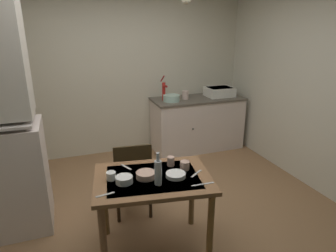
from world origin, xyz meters
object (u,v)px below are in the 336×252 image
object	(u,v)px
serving_bowl_wide	(146,175)
chair_far_side	(132,176)
sink_basin	(219,92)
teacup_cream	(171,161)
dining_table	(153,188)
glass_bottle	(158,172)
mixing_bowl_counter	(171,98)
hand_pump	(164,90)

from	to	relation	value
serving_bowl_wide	chair_far_side	bearing A→B (deg)	89.21
sink_basin	teacup_cream	distance (m)	2.49
dining_table	teacup_cream	xyz separation A→B (m)	(0.22, 0.15, 0.16)
sink_basin	chair_far_side	world-z (taller)	sink_basin
glass_bottle	dining_table	bearing A→B (deg)	92.06
mixing_bowl_counter	teacup_cream	bearing A→B (deg)	-110.66
chair_far_side	teacup_cream	bearing A→B (deg)	-58.29
serving_bowl_wide	mixing_bowl_counter	bearing A→B (deg)	63.96
hand_pump	mixing_bowl_counter	world-z (taller)	hand_pump
mixing_bowl_counter	teacup_cream	size ratio (longest dim) A/B	2.95
serving_bowl_wide	teacup_cream	xyz separation A→B (m)	(0.28, 0.14, 0.02)
chair_far_side	glass_bottle	world-z (taller)	glass_bottle
hand_pump	glass_bottle	xyz separation A→B (m)	(-0.83, -2.25, -0.18)
dining_table	serving_bowl_wide	world-z (taller)	serving_bowl_wide
mixing_bowl_counter	dining_table	distance (m)	2.24
sink_basin	hand_pump	distance (m)	0.97
sink_basin	dining_table	xyz separation A→B (m)	(-1.80, -2.07, -0.31)
mixing_bowl_counter	glass_bottle	world-z (taller)	glass_bottle
chair_far_side	serving_bowl_wide	world-z (taller)	chair_far_side
mixing_bowl_counter	glass_bottle	xyz separation A→B (m)	(-0.92, -2.15, -0.06)
serving_bowl_wide	dining_table	bearing A→B (deg)	-6.16
sink_basin	hand_pump	size ratio (longest dim) A/B	1.13
teacup_cream	chair_far_side	bearing A→B (deg)	121.71
teacup_cream	glass_bottle	bearing A→B (deg)	-127.08
dining_table	serving_bowl_wide	xyz separation A→B (m)	(-0.06, 0.01, 0.14)
mixing_bowl_counter	dining_table	xyz separation A→B (m)	(-0.92, -2.02, -0.28)
mixing_bowl_counter	serving_bowl_wide	size ratio (longest dim) A/B	1.54
mixing_bowl_counter	serving_bowl_wide	distance (m)	2.25
hand_pump	dining_table	xyz separation A→B (m)	(-0.83, -2.12, -0.40)
mixing_bowl_counter	teacup_cream	distance (m)	2.00
mixing_bowl_counter	glass_bottle	distance (m)	2.34
dining_table	teacup_cream	bearing A→B (deg)	34.41
sink_basin	mixing_bowl_counter	world-z (taller)	sink_basin
sink_basin	serving_bowl_wide	world-z (taller)	sink_basin
mixing_bowl_counter	dining_table	bearing A→B (deg)	-114.59
glass_bottle	mixing_bowl_counter	bearing A→B (deg)	66.88
chair_far_side	hand_pump	bearing A→B (deg)	59.89
hand_pump	serving_bowl_wide	world-z (taller)	hand_pump
dining_table	mixing_bowl_counter	bearing A→B (deg)	65.41
chair_far_side	serving_bowl_wide	distance (m)	0.66
hand_pump	dining_table	world-z (taller)	hand_pump
sink_basin	serving_bowl_wide	distance (m)	2.78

